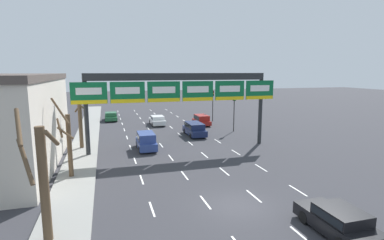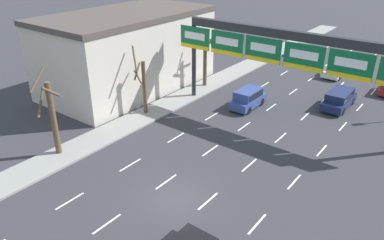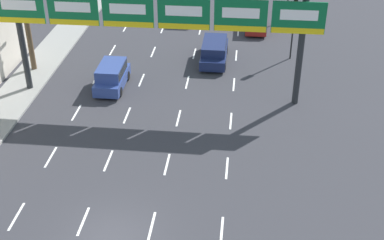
# 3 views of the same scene
# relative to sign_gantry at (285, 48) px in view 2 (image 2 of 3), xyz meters

# --- Properties ---
(ground_plane) EXTENTS (220.00, 220.00, 0.00)m
(ground_plane) POSITION_rel_sign_gantry_xyz_m (-0.00, -13.72, -6.39)
(ground_plane) COLOR #333338
(sidewalk_left) EXTENTS (2.80, 110.00, 0.15)m
(sidewalk_left) POSITION_rel_sign_gantry_xyz_m (-9.65, -13.72, -6.31)
(sidewalk_left) COLOR gray
(sidewalk_left) RESTS_ON ground_plane
(lane_dashes) EXTENTS (10.02, 67.00, 0.01)m
(lane_dashes) POSITION_rel_sign_gantry_xyz_m (-0.00, -0.22, -6.38)
(lane_dashes) COLOR white
(lane_dashes) RESTS_ON ground_plane
(sign_gantry) EXTENTS (20.62, 0.70, 7.79)m
(sign_gantry) POSITION_rel_sign_gantry_xyz_m (0.00, 0.00, 0.00)
(sign_gantry) COLOR #232628
(sign_gantry) RESTS_ON ground_plane
(building_near) EXTENTS (9.44, 17.76, 7.74)m
(building_near) POSITION_rel_sign_gantry_xyz_m (-16.08, -1.73, -2.51)
(building_near) COLOR beige
(building_near) RESTS_ON ground_plane
(car_white) EXTENTS (1.96, 4.34, 1.39)m
(car_white) POSITION_rel_sign_gantry_xyz_m (0.08, 14.82, -5.64)
(car_white) COLOR silver
(car_white) RESTS_ON ground_plane
(suv_navy) EXTENTS (1.93, 4.84, 1.63)m
(suv_navy) POSITION_rel_sign_gantry_xyz_m (3.29, 6.09, -5.48)
(suv_navy) COLOR #19234C
(suv_navy) RESTS_ON ground_plane
(suv_blue) EXTENTS (1.80, 4.09, 1.75)m
(suv_blue) POSITION_rel_sign_gantry_xyz_m (-3.44, 0.97, -5.42)
(suv_blue) COLOR navy
(suv_blue) RESTS_ON ground_plane
(car_green) EXTENTS (1.95, 4.44, 1.38)m
(car_green) POSITION_rel_sign_gantry_xyz_m (-6.52, 20.95, -5.65)
(car_green) COLOR #235B38
(car_green) RESTS_ON ground_plane
(tree_bare_closest) EXTENTS (1.84, 1.70, 6.21)m
(tree_bare_closest) POSITION_rel_sign_gantry_xyz_m (-10.21, -14.83, -3.18)
(tree_bare_closest) COLOR brown
(tree_bare_closest) RESTS_ON sidewalk_left
(tree_bare_second) EXTENTS (1.57, 1.54, 5.49)m
(tree_bare_second) POSITION_rel_sign_gantry_xyz_m (-9.79, 3.09, -3.45)
(tree_bare_second) COLOR brown
(tree_bare_second) RESTS_ON sidewalk_left
(tree_bare_third) EXTENTS (1.51, 1.51, 5.97)m
(tree_bare_third) POSITION_rel_sign_gantry_xyz_m (-10.07, -5.92, -3.54)
(tree_bare_third) COLOR brown
(tree_bare_third) RESTS_ON sidewalk_left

